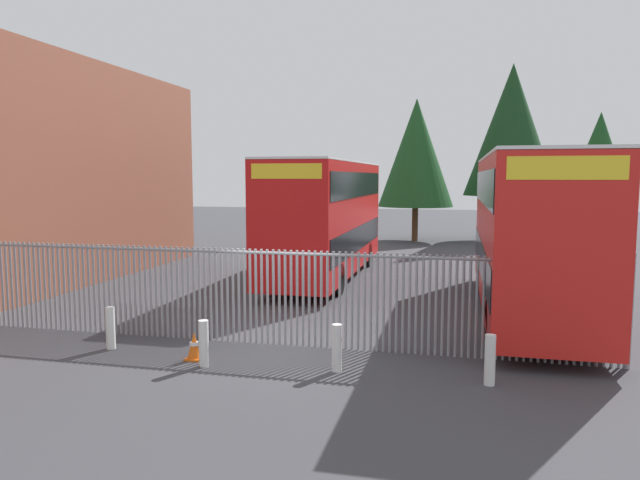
# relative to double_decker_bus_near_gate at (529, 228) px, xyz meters

# --- Properties ---
(ground_plane) EXTENTS (100.00, 100.00, 0.00)m
(ground_plane) POSITION_rel_double_decker_bus_near_gate_xyz_m (-5.84, 3.50, -2.42)
(ground_plane) COLOR #3D3D42
(palisade_fence) EXTENTS (15.69, 0.14, 2.35)m
(palisade_fence) POSITION_rel_double_decker_bus_near_gate_xyz_m (-6.34, -4.50, -1.24)
(palisade_fence) COLOR gray
(palisade_fence) RESTS_ON ground
(double_decker_bus_near_gate) EXTENTS (2.54, 10.81, 4.42)m
(double_decker_bus_near_gate) POSITION_rel_double_decker_bus_near_gate_xyz_m (0.00, 0.00, 0.00)
(double_decker_bus_near_gate) COLOR red
(double_decker_bus_near_gate) RESTS_ON ground
(double_decker_bus_behind_fence_left) EXTENTS (2.54, 10.81, 4.42)m
(double_decker_bus_behind_fence_left) POSITION_rel_double_decker_bus_near_gate_xyz_m (-6.80, 4.69, 0.00)
(double_decker_bus_behind_fence_left) COLOR red
(double_decker_bus_behind_fence_left) RESTS_ON ground
(bollard_near_left) EXTENTS (0.20, 0.20, 0.95)m
(bollard_near_left) POSITION_rel_double_decker_bus_near_gate_xyz_m (-9.43, -5.68, -1.95)
(bollard_near_left) COLOR silver
(bollard_near_left) RESTS_ON ground
(bollard_center_front) EXTENTS (0.20, 0.20, 0.95)m
(bollard_center_front) POSITION_rel_double_decker_bus_near_gate_xyz_m (-6.89, -6.32, -1.95)
(bollard_center_front) COLOR silver
(bollard_center_front) RESTS_ON ground
(bollard_near_right) EXTENTS (0.20, 0.20, 0.95)m
(bollard_near_right) POSITION_rel_double_decker_bus_near_gate_xyz_m (-4.20, -6.01, -1.95)
(bollard_near_right) COLOR silver
(bollard_near_right) RESTS_ON ground
(bollard_far_right) EXTENTS (0.20, 0.20, 0.95)m
(bollard_far_right) POSITION_rel_double_decker_bus_near_gate_xyz_m (-1.29, -6.11, -1.95)
(bollard_far_right) COLOR silver
(bollard_far_right) RESTS_ON ground
(traffic_cone_near_kerb) EXTENTS (0.34, 0.34, 0.59)m
(traffic_cone_near_kerb) POSITION_rel_double_decker_bus_near_gate_xyz_m (-7.28, -5.96, -2.13)
(traffic_cone_near_kerb) COLOR orange
(traffic_cone_near_kerb) RESTS_ON ground
(tree_tall_back) EXTENTS (5.39, 5.39, 10.44)m
(tree_tall_back) POSITION_rel_double_decker_bus_near_gate_xyz_m (1.02, 19.60, 4.16)
(tree_tall_back) COLOR #4C3823
(tree_tall_back) RESTS_ON ground
(tree_short_side) EXTENTS (3.65, 3.65, 7.85)m
(tree_short_side) POSITION_rel_double_decker_bus_near_gate_xyz_m (6.54, 22.72, 2.79)
(tree_short_side) COLOR #4C3823
(tree_short_side) RESTS_ON ground
(tree_mid_row) EXTENTS (4.45, 4.45, 8.44)m
(tree_mid_row) POSITION_rel_double_decker_bus_near_gate_xyz_m (-4.44, 18.45, 2.83)
(tree_mid_row) COLOR #4C3823
(tree_mid_row) RESTS_ON ground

